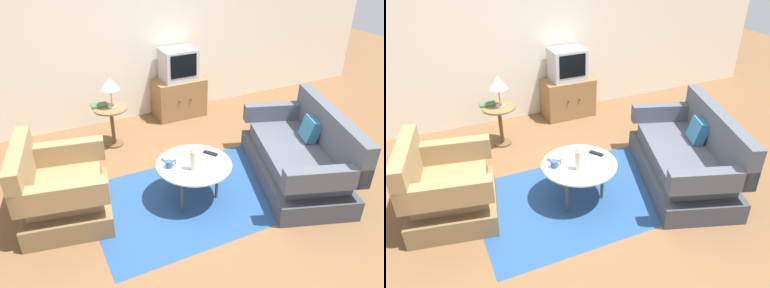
# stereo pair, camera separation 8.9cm
# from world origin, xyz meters

# --- Properties ---
(ground_plane) EXTENTS (16.00, 16.00, 0.00)m
(ground_plane) POSITION_xyz_m (0.00, 0.00, 0.00)
(ground_plane) COLOR brown
(back_wall) EXTENTS (9.00, 0.12, 2.70)m
(back_wall) POSITION_xyz_m (0.00, 2.46, 1.35)
(back_wall) COLOR beige
(back_wall) RESTS_ON ground
(area_rug) EXTENTS (2.26, 1.54, 0.00)m
(area_rug) POSITION_xyz_m (-0.07, 0.06, 0.00)
(area_rug) COLOR navy
(area_rug) RESTS_ON ground
(armchair) EXTENTS (1.02, 1.09, 0.87)m
(armchair) POSITION_xyz_m (-1.42, 0.39, 0.31)
(armchair) COLOR brown
(armchair) RESTS_ON ground
(couch) EXTENTS (1.37, 1.89, 0.88)m
(couch) POSITION_xyz_m (1.24, -0.12, 0.29)
(couch) COLOR #3E424B
(couch) RESTS_ON ground
(coffee_table) EXTENTS (0.82, 0.82, 0.46)m
(coffee_table) POSITION_xyz_m (-0.07, 0.06, 0.42)
(coffee_table) COLOR #B2C6C1
(coffee_table) RESTS_ON ground
(side_table) EXTENTS (0.45, 0.45, 0.57)m
(side_table) POSITION_xyz_m (-0.54, 1.64, 0.41)
(side_table) COLOR olive
(side_table) RESTS_ON ground
(tv_stand) EXTENTS (0.79, 0.47, 0.61)m
(tv_stand) POSITION_xyz_m (0.68, 2.14, 0.30)
(tv_stand) COLOR olive
(tv_stand) RESTS_ON ground
(television) EXTENTS (0.53, 0.41, 0.48)m
(television) POSITION_xyz_m (0.68, 2.15, 0.85)
(television) COLOR #B7B7BC
(television) RESTS_ON tv_stand
(table_lamp) EXTENTS (0.24, 0.24, 0.43)m
(table_lamp) POSITION_xyz_m (-0.51, 1.64, 0.90)
(table_lamp) COLOR #9E937A
(table_lamp) RESTS_ON side_table
(vase) EXTENTS (0.08, 0.08, 0.30)m
(vase) POSITION_xyz_m (-0.12, -0.03, 0.60)
(vase) COLOR beige
(vase) RESTS_ON coffee_table
(mug) EXTENTS (0.12, 0.08, 0.08)m
(mug) POSITION_xyz_m (-0.33, 0.11, 0.50)
(mug) COLOR #335184
(mug) RESTS_ON coffee_table
(bowl) EXTENTS (0.18, 0.18, 0.04)m
(bowl) POSITION_xyz_m (-0.26, 0.25, 0.48)
(bowl) COLOR silver
(bowl) RESTS_ON coffee_table
(tv_remote_dark) EXTENTS (0.13, 0.16, 0.02)m
(tv_remote_dark) POSITION_xyz_m (0.19, 0.16, 0.47)
(tv_remote_dark) COLOR black
(tv_remote_dark) RESTS_ON coffee_table
(book) EXTENTS (0.23, 0.15, 0.03)m
(book) POSITION_xyz_m (-0.66, 1.75, 0.58)
(book) COLOR #3D663D
(book) RESTS_ON side_table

